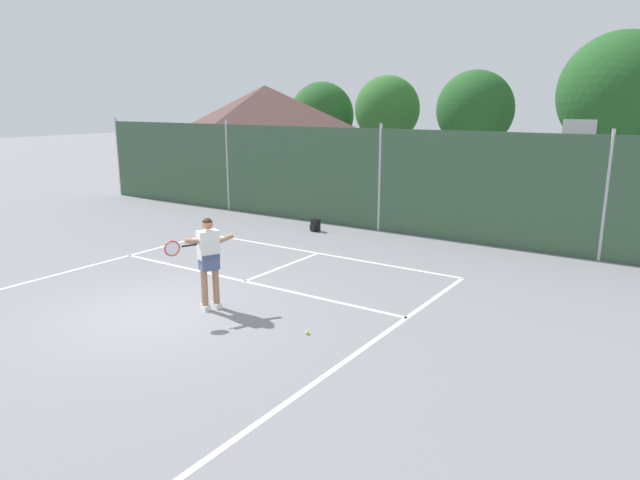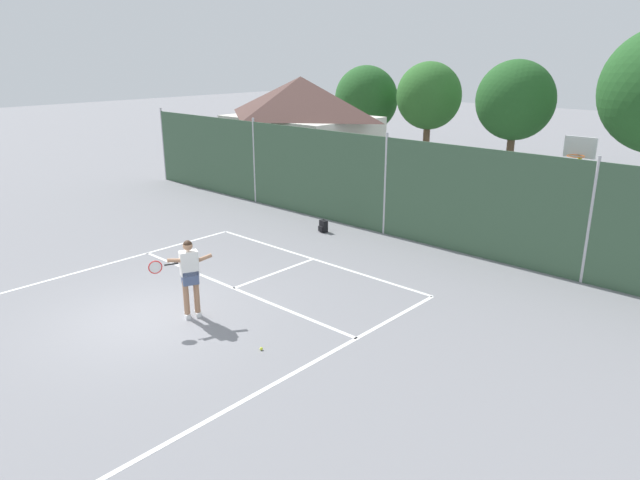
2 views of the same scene
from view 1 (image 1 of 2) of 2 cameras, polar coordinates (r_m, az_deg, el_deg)
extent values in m
plane|color=gray|center=(11.60, -15.72, -7.13)|extent=(120.00, 120.00, 0.00)
cube|color=white|center=(15.53, -0.20, -1.33)|extent=(8.20, 0.10, 0.01)
cube|color=white|center=(14.84, -26.12, -3.47)|extent=(0.10, 11.00, 0.01)
cube|color=white|center=(9.09, 1.85, -12.56)|extent=(0.10, 11.00, 0.01)
cube|color=white|center=(13.23, -7.58, -4.13)|extent=(8.20, 0.10, 0.01)
cube|color=white|center=(14.32, -3.66, -2.65)|extent=(0.10, 2.97, 0.01)
cube|color=#38563D|center=(18.16, 6.02, 5.98)|extent=(26.00, 0.05, 3.24)
cylinder|color=#B2B2B7|center=(26.78, -19.61, 7.88)|extent=(0.09, 0.09, 3.39)
cylinder|color=#B2B2B7|center=(21.93, -9.27, 7.39)|extent=(0.09, 0.09, 3.39)
cylinder|color=#B2B2B7|center=(18.15, 6.03, 6.22)|extent=(0.09, 0.09, 3.39)
cylinder|color=#B2B2B7|center=(16.21, 26.82, 3.94)|extent=(0.09, 0.09, 3.39)
cylinder|color=yellow|center=(18.40, 24.12, 4.67)|extent=(0.12, 0.12, 3.05)
cube|color=white|center=(18.15, 24.59, 10.02)|extent=(0.90, 0.06, 0.60)
torus|color=#D85919|center=(17.90, 24.37, 9.29)|extent=(0.48, 0.48, 0.02)
cube|color=silver|center=(26.81, -5.42, 8.15)|extent=(6.49, 4.88, 2.96)
pyramid|color=#513833|center=(26.69, -5.54, 13.27)|extent=(7.01, 5.28, 1.82)
cylinder|color=brown|center=(33.29, 0.17, 8.20)|extent=(0.36, 0.36, 1.72)
ellipsoid|color=#235623|center=(33.15, 0.17, 12.42)|extent=(3.74, 3.37, 3.74)
cylinder|color=brown|center=(31.16, 6.62, 8.17)|extent=(0.36, 0.36, 2.19)
ellipsoid|color=#2D6628|center=(31.03, 6.76, 12.93)|extent=(3.50, 3.15, 3.50)
cylinder|color=brown|center=(29.30, 14.98, 7.37)|extent=(0.36, 0.36, 2.10)
ellipsoid|color=#235623|center=(29.15, 15.30, 12.53)|extent=(3.75, 3.37, 3.75)
cylinder|color=brown|center=(27.91, 27.21, 6.16)|extent=(0.36, 0.36, 2.21)
ellipsoid|color=#235623|center=(27.76, 27.96, 12.88)|extent=(5.14, 4.63, 5.14)
cube|color=silver|center=(11.67, -10.33, -6.45)|extent=(0.29, 0.21, 0.10)
cube|color=silver|center=(11.59, -11.44, -6.64)|extent=(0.29, 0.21, 0.10)
cylinder|color=#A37556|center=(11.52, -10.43, -4.30)|extent=(0.13, 0.13, 0.82)
cylinder|color=#A37556|center=(11.44, -11.54, -4.48)|extent=(0.13, 0.13, 0.82)
cube|color=#47567A|center=(11.35, -11.09, -2.13)|extent=(0.36, 0.43, 0.32)
cube|color=silver|center=(11.26, -11.17, -0.47)|extent=(0.38, 0.46, 0.56)
sphere|color=#A37556|center=(11.17, -11.27, 1.57)|extent=(0.22, 0.22, 0.22)
sphere|color=black|center=(11.17, -11.27, 1.68)|extent=(0.21, 0.21, 0.21)
cylinder|color=#A37556|center=(11.15, -12.10, -0.13)|extent=(0.30, 0.55, 0.17)
cylinder|color=#A37556|center=(11.35, -9.87, -0.04)|extent=(0.28, 0.50, 0.22)
cylinder|color=black|center=(11.07, -13.01, -0.54)|extent=(0.15, 0.29, 0.04)
torus|color=red|center=(10.92, -14.64, -0.83)|extent=(0.14, 0.29, 0.30)
cylinder|color=silver|center=(10.92, -14.64, -0.83)|extent=(0.11, 0.24, 0.26)
sphere|color=#CCE033|center=(10.22, -1.29, -9.30)|extent=(0.07, 0.07, 0.07)
cube|color=black|center=(18.17, -0.46, 1.52)|extent=(0.31, 0.24, 0.40)
cube|color=black|center=(18.11, -0.73, 1.22)|extent=(0.23, 0.11, 0.18)
torus|color=black|center=(18.13, -0.46, 2.20)|extent=(0.09, 0.03, 0.09)
camera|label=2|loc=(3.22, 116.10, 28.58)|focal=32.36mm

